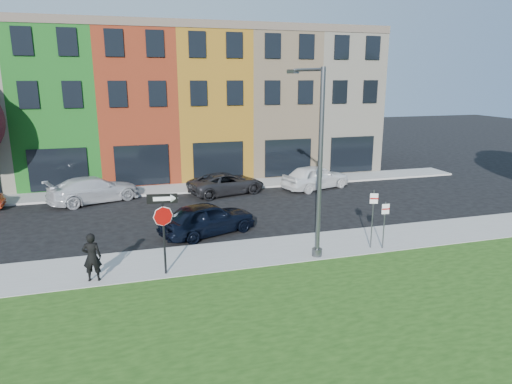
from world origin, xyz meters
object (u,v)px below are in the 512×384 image
object	(u,v)px
street_lamp	(317,164)
stop_sign	(163,218)
sedan_near	(208,218)
man	(92,257)

from	to	relation	value
street_lamp	stop_sign	bearing A→B (deg)	171.97
street_lamp	sedan_near	bearing A→B (deg)	122.31
sedan_near	street_lamp	distance (m)	6.07
man	sedan_near	size ratio (longest dim) A/B	0.36
man	sedan_near	world-z (taller)	man
sedan_near	street_lamp	xyz separation A→B (m)	(3.57, -3.87, 3.02)
sedan_near	stop_sign	bearing A→B (deg)	130.37
man	street_lamp	size ratio (longest dim) A/B	0.24
stop_sign	sedan_near	xyz separation A→B (m)	(2.30, 4.11, -1.47)
man	street_lamp	world-z (taller)	street_lamp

